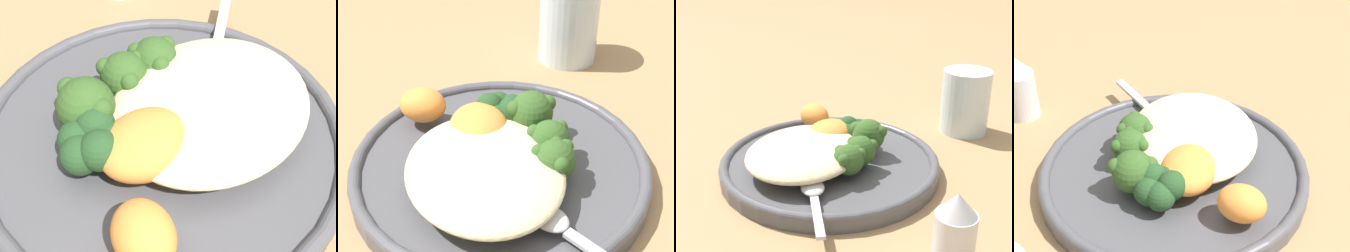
# 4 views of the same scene
# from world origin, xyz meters

# --- Properties ---
(ground_plane) EXTENTS (4.00, 4.00, 0.00)m
(ground_plane) POSITION_xyz_m (0.00, 0.00, 0.00)
(ground_plane) COLOR #9E7A51
(plate) EXTENTS (0.28, 0.28, 0.02)m
(plate) POSITION_xyz_m (0.02, -0.01, 0.01)
(plate) COLOR #4C4C51
(plate) RESTS_ON ground_plane
(quinoa_mound) EXTENTS (0.16, 0.13, 0.03)m
(quinoa_mound) POSITION_xyz_m (-0.01, 0.01, 0.04)
(quinoa_mound) COLOR beige
(quinoa_mound) RESTS_ON plate
(broccoli_stalk_0) EXTENTS (0.07, 0.03, 0.03)m
(broccoli_stalk_0) POSITION_xyz_m (-0.01, 0.00, 0.03)
(broccoli_stalk_0) COLOR #9EBC66
(broccoli_stalk_0) RESTS_ON plate
(broccoli_stalk_1) EXTENTS (0.08, 0.09, 0.04)m
(broccoli_stalk_1) POSITION_xyz_m (-0.01, -0.04, 0.04)
(broccoli_stalk_1) COLOR #9EBC66
(broccoli_stalk_1) RESTS_ON plate
(broccoli_stalk_2) EXTENTS (0.05, 0.11, 0.04)m
(broccoli_stalk_2) POSITION_xyz_m (0.01, -0.04, 0.04)
(broccoli_stalk_2) COLOR #9EBC66
(broccoli_stalk_2) RESTS_ON plate
(broccoli_stalk_3) EXTENTS (0.06, 0.09, 0.04)m
(broccoli_stalk_3) POSITION_xyz_m (0.05, -0.05, 0.04)
(broccoli_stalk_3) COLOR #9EBC66
(broccoli_stalk_3) RESTS_ON plate
(sweet_potato_chunk_0) EXTENTS (0.05, 0.06, 0.03)m
(sweet_potato_chunk_0) POSITION_xyz_m (0.10, 0.04, 0.04)
(sweet_potato_chunk_0) COLOR orange
(sweet_potato_chunk_0) RESTS_ON plate
(sweet_potato_chunk_1) EXTENTS (0.08, 0.07, 0.03)m
(sweet_potato_chunk_1) POSITION_xyz_m (0.05, -0.00, 0.04)
(sweet_potato_chunk_1) COLOR orange
(sweet_potato_chunk_1) RESTS_ON plate
(kale_tuft) EXTENTS (0.05, 0.05, 0.03)m
(kale_tuft) POSITION_xyz_m (0.07, -0.03, 0.04)
(kale_tuft) COLOR #234723
(kale_tuft) RESTS_ON plate
(spoon) EXTENTS (0.10, 0.07, 0.01)m
(spoon) POSITION_xyz_m (-0.08, -0.03, 0.03)
(spoon) COLOR #B7B7BC
(spoon) RESTS_ON plate
(water_glass) EXTENTS (0.07, 0.07, 0.10)m
(water_glass) POSITION_xyz_m (0.21, -0.16, 0.05)
(water_glass) COLOR silver
(water_glass) RESTS_ON ground_plane
(salt_shaker) EXTENTS (0.04, 0.04, 0.08)m
(salt_shaker) POSITION_xyz_m (-0.12, -0.19, 0.04)
(salt_shaker) COLOR silver
(salt_shaker) RESTS_ON ground_plane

